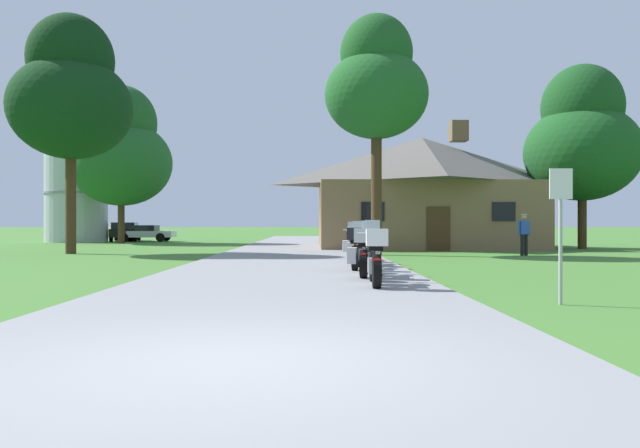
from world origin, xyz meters
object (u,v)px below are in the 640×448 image
Objects in this scene: motorcycle_orange_third_in_row at (356,248)px; motorcycle_white_fourth_in_row at (359,246)px; tree_left_near at (71,94)px; bystander_blue_shirt_near_lodge at (524,232)px; motorcycle_black_farthest_in_row at (353,244)px; tree_right_of_lodge at (582,139)px; motorcycle_white_second_in_row at (365,253)px; parked_white_sedan_far_left at (145,233)px; metal_silo_distant at (76,186)px; parked_black_suv_far_left at (125,231)px; motorcycle_yellow_nearest_to_camera at (375,257)px; tree_left_far at (121,151)px; tree_by_lodge_front at (376,83)px; metal_signpost_roadside at (561,219)px.

motorcycle_orange_third_in_row and motorcycle_white_fourth_in_row have the same top height.
bystander_blue_shirt_near_lodge is at bearing -5.51° from tree_left_near.
motorcycle_black_farthest_in_row is 0.22× the size of tree_right_of_lodge.
bystander_blue_shirt_near_lodge is at bearing 63.91° from motorcycle_white_second_in_row.
motorcycle_white_second_in_row reaches higher than parked_white_sedan_far_left.
metal_silo_distant reaches higher than parked_black_suv_far_left.
motorcycle_orange_third_in_row is 0.20× the size of tree_left_near.
bystander_blue_shirt_near_lodge reaches higher than motorcycle_yellow_nearest_to_camera.
motorcycle_white_fourth_in_row is at bearing -151.57° from bystander_blue_shirt_near_lodge.
parked_white_sedan_far_left is (-13.42, 28.79, 0.02)m from motorcycle_orange_third_in_row.
motorcycle_yellow_nearest_to_camera and motorcycle_white_fourth_in_row have the same top height.
parked_black_suv_far_left is (-15.26, 32.41, 0.17)m from motorcycle_white_second_in_row.
motorcycle_white_fourth_in_row is 32.25m from parked_black_suv_far_left.
parked_black_suv_far_left reaches higher than motorcycle_black_farthest_in_row.
motorcycle_white_fourth_in_row is at bearing -71.71° from parked_black_suv_far_left.
metal_silo_distant is at bearing 102.80° from parked_white_sedan_far_left.
tree_right_of_lodge is 28.07m from tree_left_far.
bystander_blue_shirt_near_lodge is (7.32, 12.64, 0.33)m from motorcycle_yellow_nearest_to_camera.
metal_silo_distant is 5.81m from parked_white_sedan_far_left.
tree_left_near is 2.45× the size of parked_white_sedan_far_left.
parked_white_sedan_far_left is (-1.88, 18.80, -6.22)m from tree_left_near.
parked_black_suv_far_left is at bearing 55.76° from parked_white_sedan_far_left.
motorcycle_white_fourth_in_row is at bearing -133.21° from tree_right_of_lodge.
parked_black_suv_far_left is at bearing 128.10° from tree_by_lodge_front.
motorcycle_black_farthest_in_row is at bearing -52.79° from metal_silo_distant.
tree_by_lodge_front is (-5.91, 0.57, 6.12)m from bystander_blue_shirt_near_lodge.
motorcycle_white_second_in_row is 0.20× the size of tree_left_near.
motorcycle_white_fourth_in_row is at bearing -100.00° from tree_by_lodge_front.
tree_left_far reaches higher than parked_white_sedan_far_left.
motorcycle_black_farthest_in_row is at bearing -27.99° from tree_left_near.
motorcycle_black_farthest_in_row is at bearing -138.11° from tree_right_of_lodge.
motorcycle_yellow_nearest_to_camera is 1.00× the size of motorcycle_black_farthest_in_row.
motorcycle_yellow_nearest_to_camera is 14.77m from tree_by_lodge_front.
motorcycle_white_fourth_in_row is at bearing -54.97° from metal_silo_distant.
motorcycle_black_farthest_in_row is 0.50× the size of parked_white_sedan_far_left.
motorcycle_black_farthest_in_row is 25.36m from tree_left_far.
tree_by_lodge_front reaches higher than tree_right_of_lodge.
motorcycle_orange_third_in_row is 11.00m from bystander_blue_shirt_near_lodge.
parked_black_suv_far_left is 2.19m from parked_white_sedan_far_left.
metal_silo_distant is (-4.27, 3.52, -2.08)m from tree_left_far.
metal_signpost_roadside is at bearing -61.66° from motorcycle_orange_third_in_row.
tree_right_of_lodge is at bearing 38.29° from bystander_blue_shirt_near_lodge.
tree_right_of_lodge is 1.19× the size of metal_silo_distant.
bystander_blue_shirt_near_lodge is at bearing -5.52° from tree_by_lodge_front.
tree_right_of_lodge is at bearing 44.02° from motorcycle_black_farthest_in_row.
parked_black_suv_far_left is (-17.93, 37.05, -0.57)m from metal_signpost_roadside.
motorcycle_yellow_nearest_to_camera is 0.22× the size of tree_right_of_lodge.
motorcycle_white_second_in_row is 5.40m from metal_signpost_roadside.
tree_right_of_lodge is (5.39, 6.89, 4.72)m from bystander_blue_shirt_near_lodge.
tree_left_far reaches higher than metal_silo_distant.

